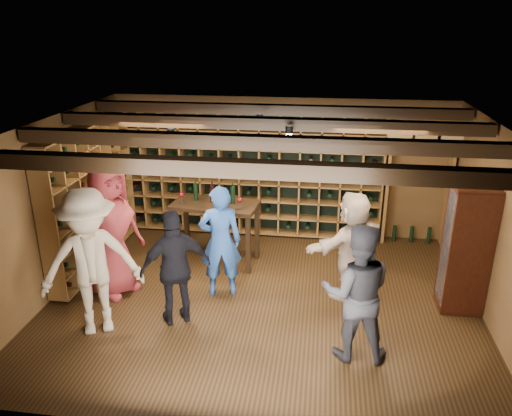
# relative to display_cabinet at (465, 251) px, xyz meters

# --- Properties ---
(ground) EXTENTS (6.00, 6.00, 0.00)m
(ground) POSITION_rel_display_cabinet_xyz_m (-2.71, -0.20, -0.86)
(ground) COLOR #301E0D
(ground) RESTS_ON ground
(room_shell) EXTENTS (6.00, 6.00, 6.00)m
(room_shell) POSITION_rel_display_cabinet_xyz_m (-2.71, -0.15, 1.56)
(room_shell) COLOR brown
(room_shell) RESTS_ON ground
(wine_rack_back) EXTENTS (4.65, 0.30, 2.20)m
(wine_rack_back) POSITION_rel_display_cabinet_xyz_m (-3.24, 2.13, 0.29)
(wine_rack_back) COLOR brown
(wine_rack_back) RESTS_ON ground
(wine_rack_left) EXTENTS (0.30, 2.65, 2.20)m
(wine_rack_left) POSITION_rel_display_cabinet_xyz_m (-5.54, 0.62, 0.29)
(wine_rack_left) COLOR brown
(wine_rack_left) RESTS_ON ground
(crate_shelf) EXTENTS (1.20, 0.32, 2.07)m
(crate_shelf) POSITION_rel_display_cabinet_xyz_m (-0.31, 2.12, 0.71)
(crate_shelf) COLOR brown
(crate_shelf) RESTS_ON ground
(display_cabinet) EXTENTS (0.55, 0.50, 1.75)m
(display_cabinet) POSITION_rel_display_cabinet_xyz_m (0.00, 0.00, 0.00)
(display_cabinet) COLOR #35130A
(display_cabinet) RESTS_ON ground
(man_blue_shirt) EXTENTS (0.68, 0.53, 1.65)m
(man_blue_shirt) POSITION_rel_display_cabinet_xyz_m (-3.33, -0.08, -0.03)
(man_blue_shirt) COLOR navy
(man_blue_shirt) RESTS_ON ground
(man_grey_suit) EXTENTS (0.83, 0.66, 1.68)m
(man_grey_suit) POSITION_rel_display_cabinet_xyz_m (-1.50, -1.27, -0.01)
(man_grey_suit) COLOR black
(man_grey_suit) RESTS_ON ground
(guest_red_floral) EXTENTS (0.98, 1.13, 1.95)m
(guest_red_floral) POSITION_rel_display_cabinet_xyz_m (-4.86, -0.25, 0.12)
(guest_red_floral) COLOR maroon
(guest_red_floral) RESTS_ON ground
(guest_woman_black) EXTENTS (0.99, 0.79, 1.57)m
(guest_woman_black) POSITION_rel_display_cabinet_xyz_m (-3.75, -0.86, -0.07)
(guest_woman_black) COLOR black
(guest_woman_black) RESTS_ON ground
(guest_khaki) EXTENTS (1.42, 1.17, 1.92)m
(guest_khaki) POSITION_rel_display_cabinet_xyz_m (-4.71, -1.20, 0.10)
(guest_khaki) COLOR gray
(guest_khaki) RESTS_ON ground
(guest_beige) EXTENTS (1.35, 1.37, 1.57)m
(guest_beige) POSITION_rel_display_cabinet_xyz_m (-1.49, 0.14, -0.07)
(guest_beige) COLOR tan
(guest_beige) RESTS_ON ground
(tasting_table) EXTENTS (1.42, 0.82, 1.30)m
(tasting_table) POSITION_rel_display_cabinet_xyz_m (-3.62, 0.91, 0.03)
(tasting_table) COLOR black
(tasting_table) RESTS_ON ground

